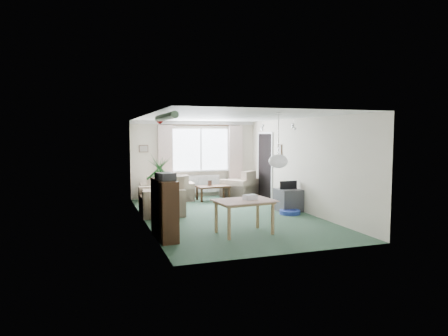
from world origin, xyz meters
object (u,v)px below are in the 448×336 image
object	(u,v)px
armchair_corner	(239,184)
coffee_table	(213,193)
houseplant	(160,188)
pet_bed	(290,212)
armchair_left	(161,195)
dining_table	(244,217)
sofa	(167,188)
bookshelf	(165,209)
tv_cube	(288,200)

from	to	relation	value
armchair_corner	coffee_table	world-z (taller)	armchair_corner
houseplant	pet_bed	world-z (taller)	houseplant
armchair_left	dining_table	size ratio (longest dim) A/B	1.02
sofa	armchair_corner	xyz separation A→B (m)	(2.32, -0.02, 0.03)
coffee_table	houseplant	distance (m)	3.13
armchair_corner	bookshelf	bearing A→B (deg)	17.37
armchair_corner	bookshelf	xyz separation A→B (m)	(-3.17, -4.37, 0.15)
bookshelf	armchair_left	bearing A→B (deg)	77.10
armchair_left	tv_cube	distance (m)	3.26
sofa	coffee_table	world-z (taller)	sofa
tv_cube	pet_bed	size ratio (longest dim) A/B	1.23
dining_table	pet_bed	world-z (taller)	dining_table
tv_cube	houseplant	bearing A→B (deg)	-179.38
armchair_corner	houseplant	size ratio (longest dim) A/B	0.62
sofa	coffee_table	size ratio (longest dim) A/B	1.61
sofa	houseplant	size ratio (longest dim) A/B	1.04
armchair_corner	armchair_left	world-z (taller)	armchair_left
houseplant	tv_cube	distance (m)	3.38
coffee_table	tv_cube	bearing A→B (deg)	-58.96
armchair_left	coffee_table	distance (m)	2.51
houseplant	tv_cube	world-z (taller)	houseplant
armchair_corner	dining_table	size ratio (longest dim) A/B	0.88
armchair_left	houseplant	distance (m)	0.74
houseplant	dining_table	bearing A→B (deg)	-51.68
coffee_table	tv_cube	world-z (taller)	tv_cube
tv_cube	pet_bed	world-z (taller)	tv_cube
sofa	dining_table	size ratio (longest dim) A/B	1.48
coffee_table	pet_bed	world-z (taller)	coffee_table
sofa	pet_bed	bearing A→B (deg)	134.08
sofa	armchair_left	world-z (taller)	armchair_left
sofa	dining_table	distance (m)	4.55
tv_cube	armchair_corner	bearing A→B (deg)	96.99
bookshelf	tv_cube	bearing A→B (deg)	21.83
armchair_left	pet_bed	distance (m)	3.22
armchair_corner	tv_cube	xyz separation A→B (m)	(0.37, -2.60, -0.13)
pet_bed	dining_table	bearing A→B (deg)	-141.02
armchair_corner	tv_cube	world-z (taller)	armchair_corner
sofa	bookshelf	distance (m)	4.48
pet_bed	armchair_left	bearing A→B (deg)	162.14
armchair_left	tv_cube	bearing A→B (deg)	80.90
armchair_left	tv_cube	world-z (taller)	armchair_left
armchair_left	coffee_table	bearing A→B (deg)	133.36
tv_cube	bookshelf	bearing A→B (deg)	-154.65
sofa	dining_table	xyz separation A→B (m)	(0.73, -4.49, -0.06)
armchair_corner	dining_table	distance (m)	4.74
bookshelf	dining_table	size ratio (longest dim) A/B	1.08
sofa	pet_bed	distance (m)	3.96
houseplant	dining_table	xyz separation A→B (m)	(1.39, -1.76, -0.42)
dining_table	armchair_corner	bearing A→B (deg)	70.39
pet_bed	tv_cube	bearing A→B (deg)	68.12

